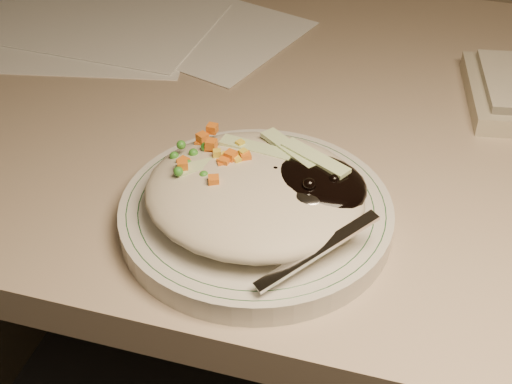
# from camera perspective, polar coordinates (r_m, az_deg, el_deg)

# --- Properties ---
(desk) EXTENTS (1.40, 0.70, 0.74)m
(desk) POSITION_cam_1_polar(r_m,az_deg,el_deg) (0.92, 9.57, -4.61)
(desk) COLOR tan
(desk) RESTS_ON ground
(plate) EXTENTS (0.24, 0.24, 0.02)m
(plate) POSITION_cam_1_polar(r_m,az_deg,el_deg) (0.64, 0.00, -1.83)
(plate) COLOR beige
(plate) RESTS_ON desk
(plate_rim) EXTENTS (0.23, 0.23, 0.00)m
(plate_rim) POSITION_cam_1_polar(r_m,az_deg,el_deg) (0.63, -0.00, -1.14)
(plate_rim) COLOR #144723
(plate_rim) RESTS_ON plate
(meal) EXTENTS (0.21, 0.19, 0.05)m
(meal) POSITION_cam_1_polar(r_m,az_deg,el_deg) (0.62, 0.36, 0.30)
(meal) COLOR #B5A993
(meal) RESTS_ON plate
(papers) EXTENTS (0.47, 0.35, 0.00)m
(papers) POSITION_cam_1_polar(r_m,az_deg,el_deg) (1.00, -10.75, 12.84)
(papers) COLOR white
(papers) RESTS_ON desk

